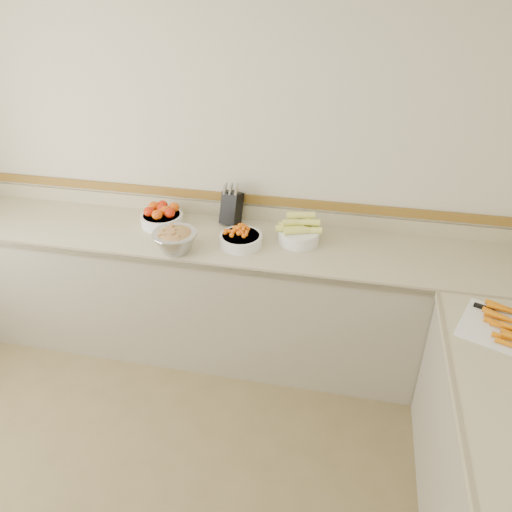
% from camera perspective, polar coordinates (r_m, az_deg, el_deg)
% --- Properties ---
extents(back_wall, '(4.00, 0.00, 4.00)m').
position_cam_1_polar(back_wall, '(3.34, -3.66, 10.77)').
color(back_wall, beige).
rests_on(back_wall, ground_plane).
extents(counter_back, '(4.00, 0.65, 1.08)m').
position_cam_1_polar(counter_back, '(3.47, -4.57, -4.34)').
color(counter_back, '#C1B58C').
rests_on(counter_back, ground_plane).
extents(knife_block, '(0.16, 0.18, 0.29)m').
position_cam_1_polar(knife_block, '(3.35, -2.83, 5.58)').
color(knife_block, black).
rests_on(knife_block, counter_back).
extents(tomato_bowl, '(0.28, 0.28, 0.14)m').
position_cam_1_polar(tomato_bowl, '(3.41, -10.71, 4.50)').
color(tomato_bowl, white).
rests_on(tomato_bowl, counter_back).
extents(cherry_tomato_bowl, '(0.27, 0.27, 0.15)m').
position_cam_1_polar(cherry_tomato_bowl, '(3.12, -1.76, 2.07)').
color(cherry_tomato_bowl, white).
rests_on(cherry_tomato_bowl, counter_back).
extents(corn_bowl, '(0.29, 0.27, 0.19)m').
position_cam_1_polar(corn_bowl, '(3.16, 4.93, 2.70)').
color(corn_bowl, white).
rests_on(corn_bowl, counter_back).
extents(rhubarb_bowl, '(0.28, 0.28, 0.16)m').
position_cam_1_polar(rhubarb_bowl, '(3.07, -9.22, 1.88)').
color(rhubarb_bowl, '#B2B2BA').
rests_on(rhubarb_bowl, counter_back).
extents(cutting_board, '(0.53, 0.48, 0.06)m').
position_cam_1_polar(cutting_board, '(2.73, 26.94, -7.35)').
color(cutting_board, white).
rests_on(cutting_board, counter_right).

